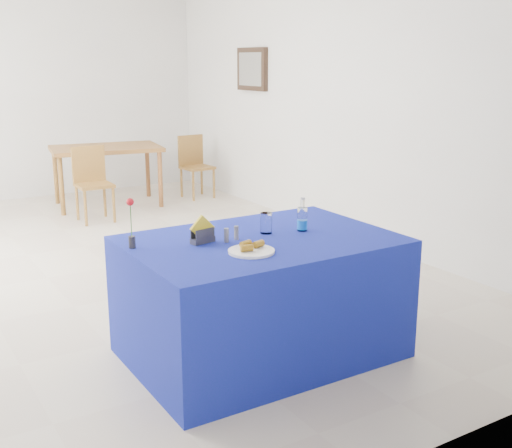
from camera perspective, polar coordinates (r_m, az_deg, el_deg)
The scene contains 16 objects.
floor at distance 5.93m, azimuth -12.84°, elevation -3.77°, with size 7.00×7.00×0.00m, color beige.
room_shell at distance 5.65m, azimuth -13.85°, elevation 13.33°, with size 7.00×7.00×7.00m.
picture_frame at distance 8.15m, azimuth -0.34°, elevation 13.60°, with size 0.06×0.64×0.52m, color black.
picture_art at distance 8.14m, azimuth -0.50°, elevation 13.60°, with size 0.02×0.52×0.40m, color #998C66.
plate at distance 3.61m, azimuth -0.42°, elevation -2.43°, with size 0.26×0.26×0.01m, color white.
drinking_glass at distance 4.00m, azimuth 0.91°, elevation 0.08°, with size 0.07×0.07×0.13m, color white.
salt_shaker at distance 3.81m, azimuth -2.64°, elevation -1.00°, with size 0.03×0.03×0.09m, color slate.
pepper_shaker at distance 3.86m, azimuth -1.76°, elevation -0.79°, with size 0.03×0.03×0.09m, color slate.
blue_table at distance 4.02m, azimuth 0.45°, elevation -6.51°, with size 1.60×1.10×0.76m.
water_bottle at distance 4.07m, azimuth 4.13°, elevation 0.38°, with size 0.07×0.07×0.21m.
napkin_holder at distance 3.80m, azimuth -4.77°, elevation -0.97°, with size 0.16×0.09×0.17m.
rose_vase at distance 3.73m, azimuth -11.03°, elevation -0.09°, with size 0.04×0.04×0.29m.
oak_table at distance 8.34m, azimuth -13.19°, elevation 6.20°, with size 1.45×1.06×0.76m.
chair_bg_left at distance 7.62m, azimuth -14.39°, elevation 3.97°, with size 0.39×0.39×0.85m.
chair_bg_right at distance 8.72m, azimuth -5.51°, elevation 5.53°, with size 0.40×0.40×0.83m.
banana_pieces at distance 3.63m, azimuth -0.50°, elevation -1.90°, with size 0.18×0.13×0.04m.
Camera 1 is at (-1.75, -5.37, 1.81)m, focal length 45.00 mm.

